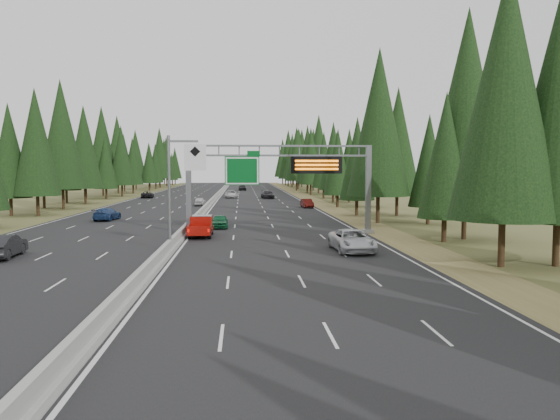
# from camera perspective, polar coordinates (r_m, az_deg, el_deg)

# --- Properties ---
(ground) EXTENTS (400.00, 400.00, 0.00)m
(ground) POSITION_cam_1_polar(r_m,az_deg,el_deg) (14.94, -24.52, -18.98)
(ground) COLOR #4E5126
(ground) RESTS_ON ground
(road) EXTENTS (32.00, 260.00, 0.08)m
(road) POSITION_cam_1_polar(r_m,az_deg,el_deg) (93.13, -7.06, 0.76)
(road) COLOR black
(road) RESTS_ON ground
(shoulder_right) EXTENTS (3.60, 260.00, 0.06)m
(shoulder_right) POSITION_cam_1_polar(r_m,az_deg,el_deg) (93.88, 3.86, 0.81)
(shoulder_right) COLOR olive
(shoulder_right) RESTS_ON ground
(shoulder_left) EXTENTS (3.60, 260.00, 0.06)m
(shoulder_left) POSITION_cam_1_polar(r_m,az_deg,el_deg) (95.75, -17.75, 0.68)
(shoulder_left) COLOR #4E5126
(shoulder_left) RESTS_ON ground
(median_barrier) EXTENTS (0.70, 260.00, 0.85)m
(median_barrier) POSITION_cam_1_polar(r_m,az_deg,el_deg) (93.11, -7.06, 0.99)
(median_barrier) COLOR gray
(median_barrier) RESTS_ON road
(sign_gantry) EXTENTS (16.75, 0.98, 7.80)m
(sign_gantry) POSITION_cam_1_polar(r_m,az_deg,el_deg) (47.87, 0.72, 3.70)
(sign_gantry) COLOR slate
(sign_gantry) RESTS_ON road
(hov_sign_pole) EXTENTS (2.80, 0.50, 8.00)m
(hov_sign_pole) POSITION_cam_1_polar(r_m,az_deg,el_deg) (38.06, -10.64, 2.63)
(hov_sign_pole) COLOR slate
(hov_sign_pole) RESTS_ON road
(tree_row_right) EXTENTS (11.46, 244.72, 18.82)m
(tree_row_right) POSITION_cam_1_polar(r_m,az_deg,el_deg) (91.75, 6.68, 6.56)
(tree_row_right) COLOR black
(tree_row_right) RESTS_ON ground
(tree_row_left) EXTENTS (11.53, 244.61, 18.90)m
(tree_row_left) POSITION_cam_1_polar(r_m,az_deg,el_deg) (88.67, -21.97, 6.23)
(tree_row_left) COLOR black
(tree_row_left) RESTS_ON ground
(silver_minivan) EXTENTS (2.77, 5.55, 1.51)m
(silver_minivan) POSITION_cam_1_polar(r_m,az_deg,el_deg) (38.26, 7.52, -3.17)
(silver_minivan) COLOR silver
(silver_minivan) RESTS_ON road
(red_pickup) EXTENTS (1.88, 5.27, 1.72)m
(red_pickup) POSITION_cam_1_polar(r_m,az_deg,el_deg) (46.96, -8.23, -1.54)
(red_pickup) COLOR black
(red_pickup) RESTS_ON road
(car_ahead_green) EXTENTS (1.59, 3.83, 1.30)m
(car_ahead_green) POSITION_cam_1_polar(r_m,az_deg,el_deg) (53.11, -6.29, -1.17)
(car_ahead_green) COLOR #145B32
(car_ahead_green) RESTS_ON road
(car_ahead_dkred) EXTENTS (1.68, 4.02, 1.29)m
(car_ahead_dkred) POSITION_cam_1_polar(r_m,az_deg,el_deg) (80.12, 2.83, 0.71)
(car_ahead_dkred) COLOR #4D0E0B
(car_ahead_dkred) RESTS_ON road
(car_ahead_dkgrey) EXTENTS (2.57, 5.39, 1.52)m
(car_ahead_dkgrey) POSITION_cam_1_polar(r_m,az_deg,el_deg) (104.59, -1.30, 1.62)
(car_ahead_dkgrey) COLOR black
(car_ahead_dkgrey) RESTS_ON road
(car_ahead_white) EXTENTS (2.71, 5.35, 1.45)m
(car_ahead_white) POSITION_cam_1_polar(r_m,az_deg,el_deg) (107.42, -5.15, 1.66)
(car_ahead_white) COLOR silver
(car_ahead_white) RESTS_ON road
(car_ahead_far) EXTENTS (2.19, 4.61, 1.52)m
(car_ahead_far) POSITION_cam_1_polar(r_m,az_deg,el_deg) (143.78, -3.96, 2.36)
(car_ahead_far) COLOR black
(car_ahead_far) RESTS_ON road
(car_onc_near) EXTENTS (1.90, 4.70, 1.52)m
(car_onc_near) POSITION_cam_1_polar(r_m,az_deg,el_deg) (39.46, -26.91, -3.37)
(car_onc_near) COLOR black
(car_onc_near) RESTS_ON road
(car_onc_blue) EXTENTS (2.43, 4.98, 1.39)m
(car_onc_blue) POSITION_cam_1_polar(r_m,az_deg,el_deg) (63.60, -17.64, -0.40)
(car_onc_blue) COLOR navy
(car_onc_blue) RESTS_ON road
(car_onc_white) EXTENTS (1.85, 3.94, 1.30)m
(car_onc_white) POSITION_cam_1_polar(r_m,az_deg,el_deg) (85.37, -8.35, 0.89)
(car_onc_white) COLOR silver
(car_onc_white) RESTS_ON road
(car_onc_far) EXTENTS (2.61, 4.95, 1.33)m
(car_onc_far) POSITION_cam_1_polar(r_m,az_deg,el_deg) (110.02, -13.68, 1.59)
(car_onc_far) COLOR black
(car_onc_far) RESTS_ON road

